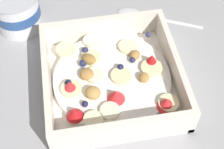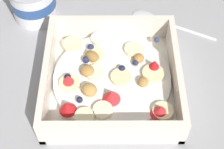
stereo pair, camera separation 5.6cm
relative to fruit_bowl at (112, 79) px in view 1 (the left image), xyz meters
name	(u,v)px [view 1 (the left image)]	position (x,y,z in m)	size (l,w,h in m)	color
ground_plane	(105,93)	(-0.01, 0.01, -0.02)	(2.40, 2.40, 0.00)	#9E9EA3
fruit_bowl	(112,79)	(0.00, 0.00, 0.00)	(0.22, 0.22, 0.06)	white
spoon	(142,14)	(0.16, -0.09, -0.01)	(0.09, 0.16, 0.01)	silver
yogurt_cup	(17,11)	(0.17, 0.15, 0.02)	(0.09, 0.09, 0.07)	white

